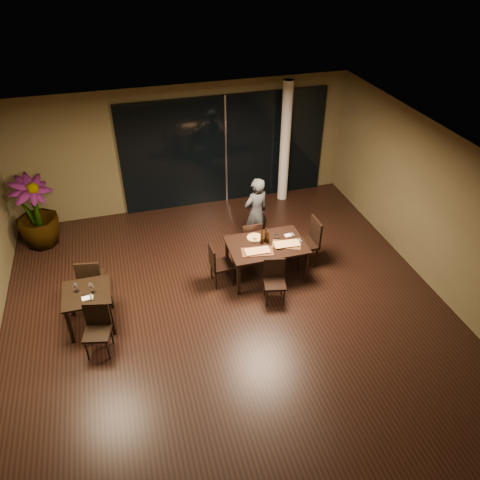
% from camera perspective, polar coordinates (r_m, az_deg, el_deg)
% --- Properties ---
extents(ground, '(8.00, 8.00, 0.00)m').
position_cam_1_polar(ground, '(8.76, -1.48, -8.48)').
color(ground, black).
rests_on(ground, ground).
extents(wall_back, '(8.00, 0.10, 3.00)m').
position_cam_1_polar(wall_back, '(11.29, -6.92, 11.09)').
color(wall_back, brown).
rests_on(wall_back, ground).
extents(wall_front, '(8.00, 0.10, 3.00)m').
position_cam_1_polar(wall_front, '(5.23, 10.86, -26.07)').
color(wall_front, brown).
rests_on(wall_front, ground).
extents(wall_right, '(0.10, 8.00, 3.00)m').
position_cam_1_polar(wall_right, '(9.47, 22.84, 3.47)').
color(wall_right, brown).
rests_on(wall_right, ground).
extents(ceiling, '(8.00, 8.00, 0.04)m').
position_cam_1_polar(ceiling, '(7.04, -1.85, 9.66)').
color(ceiling, silver).
rests_on(ceiling, wall_back).
extents(window_panel, '(5.00, 0.06, 2.70)m').
position_cam_1_polar(window_panel, '(11.44, -1.77, 10.86)').
color(window_panel, black).
rests_on(window_panel, ground).
extents(column, '(0.24, 0.24, 3.00)m').
position_cam_1_polar(column, '(11.51, 5.52, 11.67)').
color(column, silver).
rests_on(column, ground).
extents(main_table, '(1.50, 1.00, 0.75)m').
position_cam_1_polar(main_table, '(9.15, 3.25, -0.88)').
color(main_table, black).
rests_on(main_table, ground).
extents(side_table, '(0.80, 0.80, 0.75)m').
position_cam_1_polar(side_table, '(8.48, -18.09, -6.73)').
color(side_table, black).
rests_on(side_table, ground).
extents(chair_main_far, '(0.42, 0.42, 0.90)m').
position_cam_1_polar(chair_main_far, '(9.69, 1.30, 0.21)').
color(chair_main_far, black).
rests_on(chair_main_far, ground).
extents(chair_main_near, '(0.47, 0.47, 0.84)m').
position_cam_1_polar(chair_main_near, '(8.72, 4.22, -4.68)').
color(chair_main_near, black).
rests_on(chair_main_near, ground).
extents(chair_main_left, '(0.43, 0.43, 0.89)m').
position_cam_1_polar(chair_main_left, '(9.04, -2.73, -2.80)').
color(chair_main_left, black).
rests_on(chair_main_left, ground).
extents(chair_main_right, '(0.48, 0.48, 1.04)m').
position_cam_1_polar(chair_main_right, '(9.61, 8.44, 0.03)').
color(chair_main_right, black).
rests_on(chair_main_right, ground).
extents(chair_side_far, '(0.51, 0.51, 0.94)m').
position_cam_1_polar(chair_side_far, '(9.07, -17.72, -4.37)').
color(chair_side_far, black).
rests_on(chair_side_far, ground).
extents(chair_side_near, '(0.50, 0.50, 0.90)m').
position_cam_1_polar(chair_side_near, '(8.09, -16.99, -10.03)').
color(chair_side_near, black).
rests_on(chair_side_near, ground).
extents(diner, '(0.64, 0.52, 1.62)m').
position_cam_1_polar(diner, '(9.95, 1.96, 3.34)').
color(diner, '#2B2D30').
rests_on(diner, ground).
extents(potted_plant, '(1.24, 1.24, 1.61)m').
position_cam_1_polar(potted_plant, '(10.87, -23.70, 3.08)').
color(potted_plant, '#244C19').
rests_on(potted_plant, ground).
extents(pizza_board_left, '(0.64, 0.40, 0.01)m').
position_cam_1_polar(pizza_board_left, '(8.88, 2.13, -1.45)').
color(pizza_board_left, '#452616').
rests_on(pizza_board_left, main_table).
extents(pizza_board_right, '(0.62, 0.49, 0.01)m').
position_cam_1_polar(pizza_board_right, '(9.10, 5.70, -0.59)').
color(pizza_board_right, '#462916').
rests_on(pizza_board_right, main_table).
extents(oblong_pizza_left, '(0.46, 0.23, 0.02)m').
position_cam_1_polar(oblong_pizza_left, '(8.87, 2.13, -1.36)').
color(oblong_pizza_left, '#6D090A').
rests_on(oblong_pizza_left, pizza_board_left).
extents(oblong_pizza_right, '(0.49, 0.25, 0.02)m').
position_cam_1_polar(oblong_pizza_right, '(9.09, 5.70, -0.50)').
color(oblong_pizza_right, maroon).
rests_on(oblong_pizza_right, pizza_board_right).
extents(round_pizza, '(0.31, 0.31, 0.01)m').
position_cam_1_polar(round_pizza, '(9.26, 1.81, 0.29)').
color(round_pizza, red).
rests_on(round_pizza, main_table).
extents(bottle_a, '(0.07, 0.07, 0.31)m').
position_cam_1_polar(bottle_a, '(9.03, 2.70, 0.40)').
color(bottle_a, black).
rests_on(bottle_a, main_table).
extents(bottle_b, '(0.06, 0.06, 0.25)m').
position_cam_1_polar(bottle_b, '(9.06, 3.43, 0.29)').
color(bottle_b, black).
rests_on(bottle_b, main_table).
extents(bottle_c, '(0.07, 0.07, 0.31)m').
position_cam_1_polar(bottle_c, '(9.08, 3.15, 0.60)').
color(bottle_c, black).
rests_on(bottle_c, main_table).
extents(tumbler_left, '(0.08, 0.08, 0.09)m').
position_cam_1_polar(tumbler_left, '(9.11, 1.82, -0.07)').
color(tumbler_left, white).
rests_on(tumbler_left, main_table).
extents(tumbler_right, '(0.08, 0.08, 0.10)m').
position_cam_1_polar(tumbler_right, '(9.24, 4.49, 0.40)').
color(tumbler_right, white).
rests_on(tumbler_right, main_table).
extents(napkin_near, '(0.20, 0.14, 0.01)m').
position_cam_1_polar(napkin_near, '(9.22, 6.88, -0.14)').
color(napkin_near, white).
rests_on(napkin_near, main_table).
extents(napkin_far, '(0.19, 0.12, 0.01)m').
position_cam_1_polar(napkin_far, '(9.38, 6.00, 0.60)').
color(napkin_far, white).
rests_on(napkin_far, main_table).
extents(wine_glass_a, '(0.08, 0.08, 0.18)m').
position_cam_1_polar(wine_glass_a, '(8.41, -19.37, -5.47)').
color(wine_glass_a, white).
rests_on(wine_glass_a, side_table).
extents(wine_glass_b, '(0.09, 0.09, 0.19)m').
position_cam_1_polar(wine_glass_b, '(8.31, -17.66, -5.61)').
color(wine_glass_b, white).
rests_on(wine_glass_b, side_table).
extents(side_napkin, '(0.19, 0.13, 0.01)m').
position_cam_1_polar(side_napkin, '(8.27, -18.11, -6.73)').
color(side_napkin, white).
rests_on(side_napkin, side_table).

